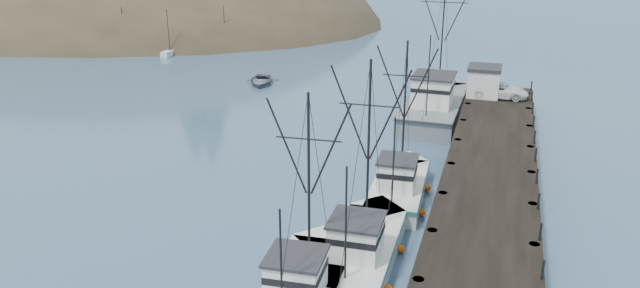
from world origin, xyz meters
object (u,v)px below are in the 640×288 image
Objects in this scene: trawler_far at (399,185)px; motorboat at (261,84)px; pickup_truck at (500,90)px; trawler_near at (362,247)px; work_vessel at (435,104)px; pier_shed at (484,81)px; pier at (490,172)px; trawler_mid at (305,284)px.

trawler_far is 32.25m from motorboat.
motorboat is (-25.87, 5.47, -2.71)m from pickup_truck.
pickup_truck is at bearing -27.24° from motorboat.
work_vessel is at bearing 88.71° from trawler_near.
pickup_truck is 0.98× the size of motorboat.
pickup_truck is (1.51, -0.33, -0.71)m from pier_shed.
pier is 17.23m from trawler_mid.
trawler_mid reaches higher than pickup_truck.
motorboat is at bearing 114.88° from trawler_mid.
pier reaches higher than motorboat.
pier is at bearing -57.12° from motorboat.
work_vessel is 5.12× the size of pier_shed.
pier_shed is (6.59, 33.19, 2.60)m from trawler_mid.
work_vessel is 4.91m from pier_shed.
pier_shed is 25.13m from motorboat.
pier is at bearing 61.96° from trawler_mid.
pier_shed is at bearing -27.21° from motorboat.
pickup_truck is at bearing 89.96° from pier.
trawler_far is 2.08× the size of motorboat.
trawler_near is 29.23m from pickup_truck.
motorboat is at bearing 138.18° from pier.
motorboat is (-20.12, 25.19, -0.82)m from trawler_far.
trawler_mid is 2.06× the size of motorboat.
pier_shed is (-1.50, 18.00, 1.73)m from pier.
pickup_truck is at bearing 76.15° from trawler_mid.
trawler_far is at bearing 163.27° from pickup_truck.
trawler_mid is 13.35m from trawler_far.
pier is 8.65× the size of pickup_truck.
trawler_mid is 33.94m from pier_shed.
work_vessel reaches higher than trawler_near.
trawler_near reaches higher than pier.
trawler_mid is at bearing -118.04° from pier.
trawler_mid is 33.89m from pickup_truck.
trawler_mid is 0.99× the size of trawler_far.
trawler_near reaches higher than pier_shed.
work_vessel reaches higher than pickup_truck.
pier_shed is at bearing 77.18° from pickup_truck.
trawler_mid is (-8.09, -15.19, -0.87)m from pier.
trawler_near is at bearing -75.27° from motorboat.
trawler_mid reaches higher than motorboat.
trawler_mid is 3.33× the size of pier_shed.
trawler_far is 20.65m from pier_shed.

